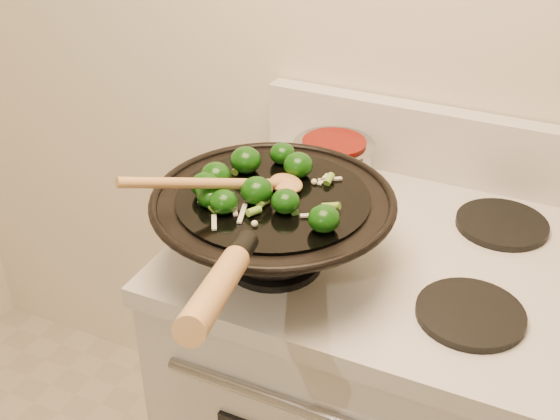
% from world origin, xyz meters
% --- Properties ---
extents(stove, '(0.78, 0.67, 1.08)m').
position_xyz_m(stove, '(-0.27, 1.17, 0.47)').
color(stove, silver).
rests_on(stove, ground).
extents(wok, '(0.43, 0.70, 0.27)m').
position_xyz_m(wok, '(-0.45, 1.01, 1.01)').
color(wok, black).
rests_on(wok, stove).
extents(stirfry, '(0.28, 0.29, 0.05)m').
position_xyz_m(stirfry, '(-0.48, 1.01, 1.08)').
color(stirfry, '#0D3B09').
rests_on(stirfry, wok).
extents(wooden_spoon, '(0.24, 0.28, 0.09)m').
position_xyz_m(wooden_spoon, '(-0.49, 0.99, 1.09)').
color(wooden_spoon, '#B68248').
rests_on(wooden_spoon, wok).
extents(saucepan, '(0.17, 0.28, 0.10)m').
position_xyz_m(saucepan, '(-0.45, 1.32, 0.98)').
color(saucepan, '#93959B').
rests_on(saucepan, stove).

